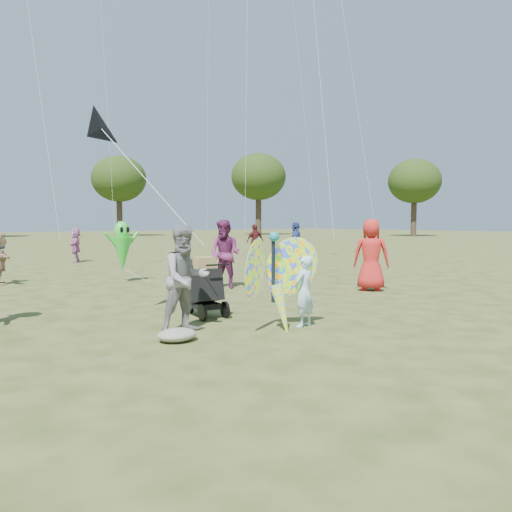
# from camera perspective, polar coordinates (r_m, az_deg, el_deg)

# --- Properties ---
(ground) EXTENTS (160.00, 160.00, 0.00)m
(ground) POSITION_cam_1_polar(r_m,az_deg,el_deg) (8.28, 7.64, -8.13)
(ground) COLOR #51592B
(ground) RESTS_ON ground
(child_girl) EXTENTS (0.48, 0.38, 1.17)m
(child_girl) POSITION_cam_1_polar(r_m,az_deg,el_deg) (8.24, 5.52, -4.03)
(child_girl) COLOR #B4E1FF
(child_girl) RESTS_ON ground
(adult_man) EXTENTS (0.83, 0.66, 1.68)m
(adult_man) POSITION_cam_1_polar(r_m,az_deg,el_deg) (7.87, -8.05, -2.59)
(adult_man) COLOR gray
(adult_man) RESTS_ON ground
(grey_bag) EXTENTS (0.59, 0.48, 0.19)m
(grey_bag) POSITION_cam_1_polar(r_m,az_deg,el_deg) (7.39, -9.02, -8.88)
(grey_bag) COLOR gray
(grey_bag) RESTS_ON ground
(crowd_a) EXTENTS (0.99, 1.04, 1.80)m
(crowd_a) POSITION_cam_1_polar(r_m,az_deg,el_deg) (12.76, 13.03, 0.14)
(crowd_a) COLOR red
(crowd_a) RESTS_ON ground
(crowd_c) EXTENTS (1.05, 0.95, 1.71)m
(crowd_c) POSITION_cam_1_polar(r_m,az_deg,el_deg) (18.10, 4.58, 1.21)
(crowd_c) COLOR navy
(crowd_c) RESTS_ON ground
(crowd_e) EXTENTS (0.97, 1.06, 1.77)m
(crowd_e) POSITION_cam_1_polar(r_m,az_deg,el_deg) (12.92, -3.56, 0.23)
(crowd_e) COLOR #6C2456
(crowd_e) RESTS_ON ground
(crowd_h) EXTENTS (0.96, 0.43, 1.60)m
(crowd_h) POSITION_cam_1_polar(r_m,az_deg,el_deg) (23.48, -0.11, 1.72)
(crowd_h) COLOR #541C1D
(crowd_h) RESTS_ON ground
(crowd_j) EXTENTS (0.94, 1.41, 1.46)m
(crowd_j) POSITION_cam_1_polar(r_m,az_deg,el_deg) (22.44, -19.93, 1.19)
(crowd_j) COLOR #C36FAF
(crowd_j) RESTS_ON ground
(jogging_stroller) EXTENTS (0.58, 1.09, 1.09)m
(jogging_stroller) POSITION_cam_1_polar(r_m,az_deg,el_deg) (9.14, -6.23, -3.07)
(jogging_stroller) COLOR black
(jogging_stroller) RESTS_ON ground
(butterfly_kite) EXTENTS (1.74, 0.75, 1.78)m
(butterfly_kite) POSITION_cam_1_polar(r_m,az_deg,el_deg) (7.90, 2.37, -2.81)
(butterfly_kite) COLOR red
(butterfly_kite) RESTS_ON ground
(delta_kite_rig) EXTENTS (1.56, 1.75, 2.36)m
(delta_kite_rig) POSITION_cam_1_polar(r_m,az_deg,el_deg) (9.01, -17.25, 13.72)
(delta_kite_rig) COLOR black
(delta_kite_rig) RESTS_ON ground
(alien_kite) EXTENTS (1.12, 0.69, 1.74)m
(alien_kite) POSITION_cam_1_polar(r_m,az_deg,el_deg) (14.65, -15.03, 0.87)
(alien_kite) COLOR green
(alien_kite) RESTS_ON ground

